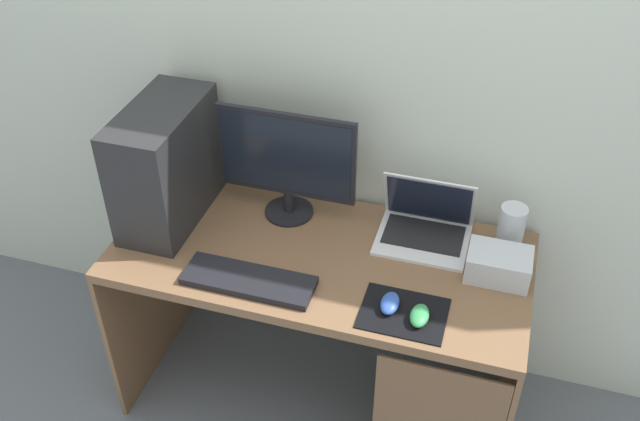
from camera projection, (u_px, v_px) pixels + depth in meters
name	position (u px, v px, depth m)	size (l,w,h in m)	color
ground_plane	(320.00, 392.00, 2.82)	(8.00, 8.00, 0.00)	slate
wall_back	(353.00, 48.00, 2.29)	(4.00, 0.05, 2.60)	beige
desk	(324.00, 289.00, 2.45)	(1.38, 0.63, 0.73)	brown
pc_tower	(166.00, 164.00, 2.42)	(0.22, 0.45, 0.42)	#232326
monitor	(287.00, 162.00, 2.41)	(0.48, 0.17, 0.41)	black
laptop	(425.00, 225.00, 2.42)	(0.31, 0.24, 0.23)	silver
speaker	(511.00, 227.00, 2.36)	(0.09, 0.09, 0.16)	#B7BCC6
projector	(499.00, 265.00, 2.26)	(0.20, 0.14, 0.09)	#B7BCC6
keyboard	(249.00, 281.00, 2.25)	(0.42, 0.14, 0.02)	black
mousepad	(403.00, 313.00, 2.15)	(0.26, 0.20, 0.01)	black
mouse_left	(390.00, 303.00, 2.16)	(0.06, 0.10, 0.03)	#2D51B2
mouse_right	(419.00, 316.00, 2.12)	(0.06, 0.10, 0.03)	#338C4C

